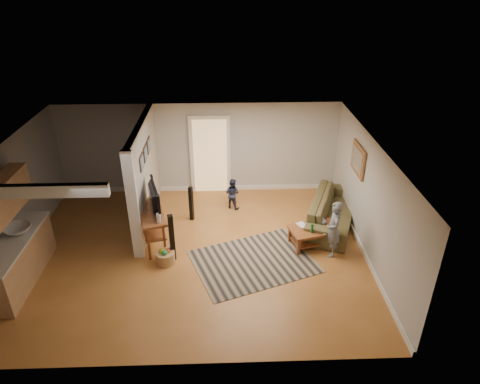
% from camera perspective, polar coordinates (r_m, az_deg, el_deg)
% --- Properties ---
extents(ground, '(7.50, 7.50, 0.00)m').
position_cam_1_polar(ground, '(9.63, -6.02, -8.01)').
color(ground, '#935A25').
rests_on(ground, ground).
extents(room_shell, '(7.54, 6.02, 2.52)m').
position_cam_1_polar(room_shell, '(9.37, -12.83, 0.77)').
color(room_shell, '#A4A29E').
rests_on(room_shell, ground).
extents(area_rug, '(2.95, 2.56, 0.01)m').
position_cam_1_polar(area_rug, '(9.31, 1.85, -9.24)').
color(area_rug, black).
rests_on(area_rug, ground).
extents(sofa, '(1.78, 2.62, 0.71)m').
position_cam_1_polar(sofa, '(10.82, 12.08, -4.09)').
color(sofa, '#473B23').
rests_on(sofa, ground).
extents(coffee_table, '(1.22, 0.89, 0.65)m').
position_cam_1_polar(coffee_table, '(9.81, 9.95, -5.20)').
color(coffee_table, brown).
rests_on(coffee_table, ground).
extents(tv_console, '(0.86, 1.44, 1.16)m').
position_cam_1_polar(tv_console, '(9.65, -11.66, -2.90)').
color(tv_console, brown).
rests_on(tv_console, ground).
extents(speaker_left, '(0.13, 0.13, 1.09)m').
position_cam_1_polar(speaker_left, '(9.20, -9.09, -6.01)').
color(speaker_left, black).
rests_on(speaker_left, ground).
extents(speaker_right, '(0.12, 0.12, 0.91)m').
position_cam_1_polar(speaker_right, '(10.57, -6.52, -1.54)').
color(speaker_right, black).
rests_on(speaker_right, ground).
extents(toy_basket, '(0.40, 0.40, 0.36)m').
position_cam_1_polar(toy_basket, '(9.33, -9.91, -8.53)').
color(toy_basket, olive).
rests_on(toy_basket, ground).
extents(child, '(0.33, 0.49, 1.30)m').
position_cam_1_polar(child, '(9.74, 11.98, -8.06)').
color(child, slate).
rests_on(child, ground).
extents(toddler, '(0.50, 0.47, 0.83)m').
position_cam_1_polar(toddler, '(11.25, -1.02, -2.06)').
color(toddler, '#1F2742').
rests_on(toddler, ground).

